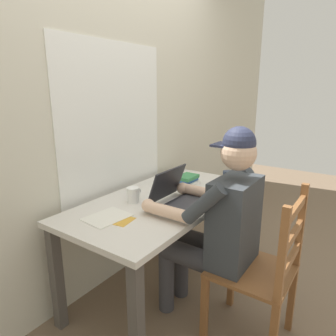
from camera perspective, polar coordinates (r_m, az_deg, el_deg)
ground_plane at (r=2.39m, az=-0.72°, el=-21.59°), size 8.00×8.00×0.00m
back_wall at (r=2.21m, az=-10.33°, el=11.43°), size 6.00×0.08×2.60m
desk at (r=2.08m, az=-0.77°, el=-7.98°), size 1.42×0.72×0.70m
seated_person at (r=1.80m, az=9.25°, el=-9.90°), size 0.50×0.60×1.23m
wooden_chair at (r=1.82m, az=17.32°, el=-18.07°), size 0.42×0.42×0.93m
laptop at (r=1.92m, az=2.09°, el=-5.35°), size 0.33×0.31×0.22m
computer_mouse at (r=2.12m, az=8.39°, el=-4.58°), size 0.06×0.10×0.03m
coffee_mug_white at (r=1.97m, az=-6.57°, el=-5.03°), size 0.12×0.08×0.10m
coffee_mug_dark at (r=2.37m, az=11.19°, el=-1.72°), size 0.11×0.07×0.10m
book_stack_main at (r=2.31m, az=3.61°, el=-2.29°), size 0.19×0.13×0.07m
paper_pile_near_laptop at (r=1.78m, az=-11.41°, el=-9.08°), size 0.26×0.21×0.00m
landscape_photo_print at (r=1.73m, az=-8.42°, el=-9.84°), size 0.14×0.11×0.00m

